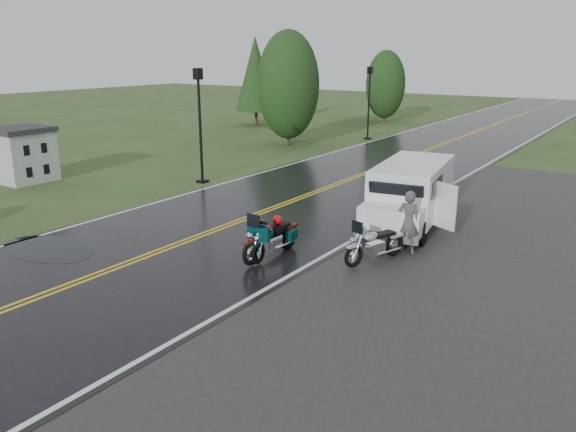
% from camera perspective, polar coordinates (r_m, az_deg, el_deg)
% --- Properties ---
extents(ground, '(120.00, 120.00, 0.00)m').
position_cam_1_polar(ground, '(15.21, -13.10, -3.70)').
color(ground, '#2D471E').
rests_on(ground, ground).
extents(road, '(8.00, 100.00, 0.04)m').
position_cam_1_polar(road, '(22.84, 5.54, 3.41)').
color(road, black).
rests_on(road, ground).
extents(house_left, '(8.60, 8.60, 6.60)m').
position_cam_1_polar(house_left, '(25.12, -26.03, 10.62)').
color(house_left, '#A8AAAD').
rests_on(house_left, ground).
extents(motorcycle_red, '(0.83, 2.16, 1.27)m').
position_cam_1_polar(motorcycle_red, '(13.66, -3.76, -2.77)').
color(motorcycle_red, '#541309').
rests_on(motorcycle_red, ground).
extents(motorcycle_teal, '(0.80, 1.91, 1.11)m').
position_cam_1_polar(motorcycle_teal, '(13.77, -3.09, -2.96)').
color(motorcycle_teal, '#053437').
rests_on(motorcycle_teal, ground).
extents(motorcycle_silver, '(1.29, 2.06, 1.14)m').
position_cam_1_polar(motorcycle_silver, '(13.62, 6.71, -3.20)').
color(motorcycle_silver, '#B5B8BD').
rests_on(motorcycle_silver, ground).
extents(van_white, '(2.62, 5.20, 1.95)m').
position_cam_1_polar(van_white, '(15.84, 8.20, 1.09)').
color(van_white, white).
rests_on(van_white, ground).
extents(person_at_van, '(0.62, 0.42, 1.67)m').
position_cam_1_polar(person_at_van, '(14.86, 12.17, -0.70)').
color(person_at_van, '#45464A').
rests_on(person_at_van, ground).
extents(lamp_post_near_left, '(0.39, 0.39, 4.56)m').
position_cam_1_polar(lamp_post_near_left, '(22.71, -8.92, 9.01)').
color(lamp_post_near_left, black).
rests_on(lamp_post_near_left, ground).
extents(lamp_post_far_left, '(0.37, 0.37, 4.32)m').
position_cam_1_polar(lamp_post_far_left, '(34.46, 8.21, 11.28)').
color(lamp_post_far_left, black).
rests_on(lamp_post_far_left, ground).
extents(tree_left_mid, '(3.45, 3.45, 5.38)m').
position_cam_1_polar(tree_left_mid, '(31.79, 0.03, 11.99)').
color(tree_left_mid, '#1E3D19').
rests_on(tree_left_mid, ground).
extents(tree_left_far, '(2.92, 2.92, 4.49)m').
position_cam_1_polar(tree_left_far, '(43.25, 9.83, 12.32)').
color(tree_left_far, '#1E3D19').
rests_on(tree_left_far, ground).
extents(pine_left_far, '(2.91, 2.91, 6.05)m').
position_cam_1_polar(pine_left_far, '(40.82, -3.30, 13.40)').
color(pine_left_far, '#1E3D19').
rests_on(pine_left_far, ground).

